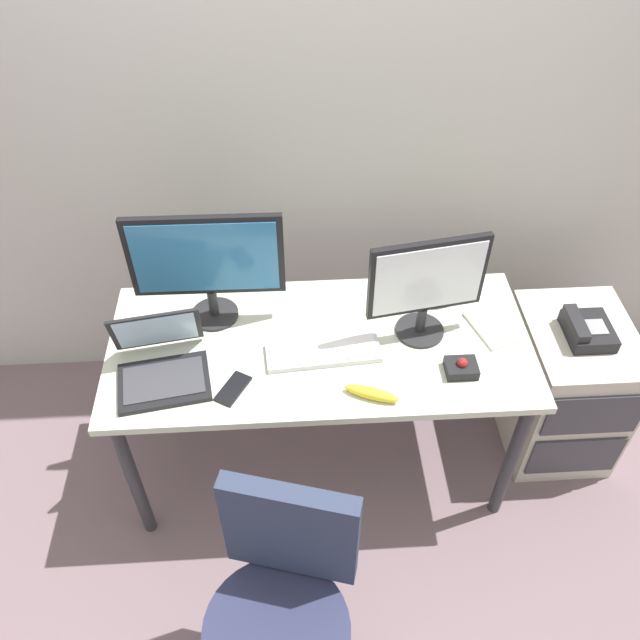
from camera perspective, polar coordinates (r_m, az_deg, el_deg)
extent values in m
plane|color=slate|center=(3.00, 0.00, -11.92)|extent=(8.00, 8.00, 0.00)
cube|color=beige|center=(2.59, -0.97, 19.46)|extent=(6.00, 0.10, 2.80)
cube|color=beige|center=(2.42, 0.00, -2.27)|extent=(1.55, 0.69, 0.03)
cylinder|color=#2D2D33|center=(2.61, -15.89, -13.14)|extent=(0.05, 0.05, 0.73)
cylinder|color=#2D2D33|center=(2.67, 16.25, -11.57)|extent=(0.05, 0.05, 0.73)
cylinder|color=#2D2D33|center=(2.95, -14.37, -3.71)|extent=(0.05, 0.05, 0.73)
cylinder|color=#2D2D33|center=(3.00, 13.46, -2.51)|extent=(0.05, 0.05, 0.73)
cube|color=beige|center=(3.01, 20.31, -5.37)|extent=(0.42, 0.52, 0.66)
cube|color=#38383D|center=(2.75, 22.74, -7.64)|extent=(0.38, 0.01, 0.22)
cube|color=#38383D|center=(2.97, 21.25, -10.93)|extent=(0.38, 0.01, 0.22)
cube|color=black|center=(2.75, 22.27, -0.89)|extent=(0.17, 0.20, 0.06)
cube|color=black|center=(2.69, 21.37, -0.26)|extent=(0.05, 0.18, 0.04)
cube|color=gray|center=(2.73, 22.89, -0.56)|extent=(0.07, 0.08, 0.01)
cylinder|color=#2B2F4D|center=(2.16, -3.76, -25.49)|extent=(0.44, 0.44, 0.07)
cube|color=#2C354E|center=(2.00, -2.58, -17.78)|extent=(0.40, 0.17, 0.42)
cylinder|color=#262628|center=(2.53, -9.11, 0.51)|extent=(0.18, 0.18, 0.01)
cylinder|color=#262628|center=(2.49, -9.27, 1.53)|extent=(0.04, 0.04, 0.11)
cube|color=black|center=(2.35, -9.90, 5.51)|extent=(0.55, 0.03, 0.34)
cube|color=teal|center=(2.33, -9.93, 5.29)|extent=(0.51, 0.01, 0.30)
cylinder|color=#262628|center=(2.47, 8.63, -0.89)|extent=(0.18, 0.18, 0.01)
cylinder|color=#262628|center=(2.43, 8.78, 0.08)|extent=(0.04, 0.04, 0.11)
cube|color=black|center=(2.29, 9.34, 3.73)|extent=(0.42, 0.09, 0.30)
cube|color=white|center=(2.28, 9.45, 3.50)|extent=(0.38, 0.07, 0.27)
cube|color=silver|center=(2.36, 0.30, -2.82)|extent=(0.42, 0.17, 0.02)
cube|color=white|center=(2.35, 0.30, -2.59)|extent=(0.39, 0.15, 0.01)
cube|color=black|center=(2.33, -13.37, -5.29)|extent=(0.34, 0.27, 0.02)
cube|color=#38383D|center=(2.32, -13.42, -5.10)|extent=(0.30, 0.21, 0.00)
cube|color=black|center=(2.35, -14.01, -0.80)|extent=(0.32, 0.13, 0.21)
cube|color=silver|center=(2.35, -14.00, -0.91)|extent=(0.28, 0.11, 0.18)
cube|color=black|center=(2.35, 12.16, -4.10)|extent=(0.11, 0.09, 0.04)
sphere|color=maroon|center=(2.33, 12.26, -3.68)|extent=(0.04, 0.04, 0.04)
cylinder|color=black|center=(2.58, 10.69, 2.50)|extent=(0.09, 0.09, 0.09)
torus|color=black|center=(2.59, 11.77, 2.56)|extent=(0.01, 0.06, 0.06)
cube|color=white|center=(2.54, 14.87, -0.53)|extent=(0.21, 0.24, 0.01)
cube|color=black|center=(2.28, -7.55, -5.93)|extent=(0.13, 0.16, 0.01)
ellipsoid|color=yellow|center=(2.23, 4.51, -6.36)|extent=(0.19, 0.11, 0.04)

